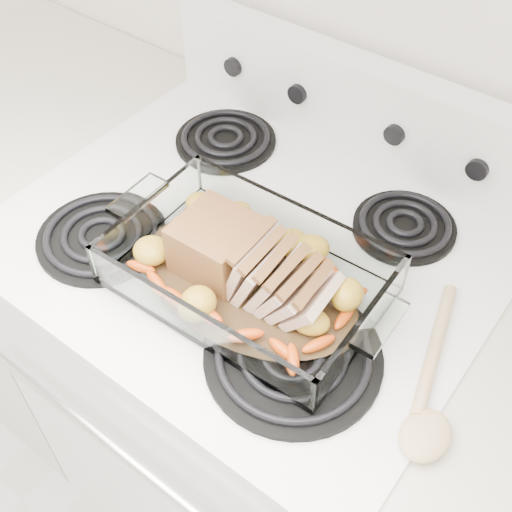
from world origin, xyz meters
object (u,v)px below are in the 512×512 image
Objects in this scene: pork_roast at (240,258)px; counter_left at (52,248)px; baking_dish at (248,277)px; electric_range at (255,379)px.

counter_left is at bearing -165.70° from pork_roast.
baking_dish is 0.03m from pork_roast.
electric_range is 4.47× the size of pork_roast.
pork_roast is at bearing 178.08° from baking_dish.
counter_left is 0.89m from pork_roast.
electric_range is at bearing 120.52° from baking_dish.
pork_roast reaches higher than baking_dish.
baking_dish is (0.73, -0.10, 0.50)m from counter_left.
electric_range reaches higher than counter_left.
baking_dish reaches higher than counter_left.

